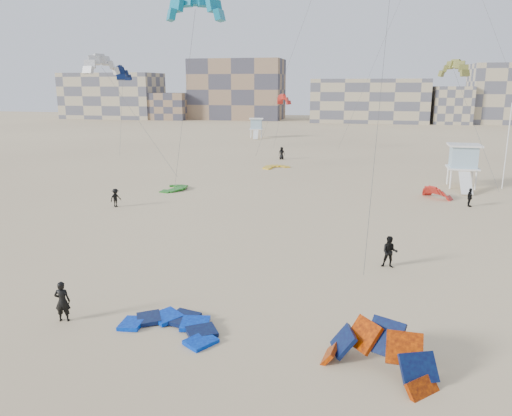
% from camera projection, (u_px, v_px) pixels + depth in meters
% --- Properties ---
extents(ground, '(320.00, 320.00, 0.00)m').
position_uv_depth(ground, '(130.00, 319.00, 22.54)').
color(ground, beige).
rests_on(ground, ground).
extents(kite_ground_blue, '(5.06, 5.21, 0.74)m').
position_uv_depth(kite_ground_blue, '(172.00, 330.00, 21.51)').
color(kite_ground_blue, blue).
rests_on(kite_ground_blue, ground).
extents(kite_ground_orange, '(5.86, 5.82, 4.39)m').
position_uv_depth(kite_ground_orange, '(376.00, 371.00, 18.39)').
color(kite_ground_orange, '#DF4400').
rests_on(kite_ground_orange, ground).
extents(kite_ground_green, '(4.06, 3.84, 0.96)m').
position_uv_depth(kite_ground_green, '(174.00, 189.00, 50.62)').
color(kite_ground_green, '#25781F').
rests_on(kite_ground_green, ground).
extents(kite_ground_red_far, '(4.27, 4.27, 3.09)m').
position_uv_depth(kite_ground_red_far, '(437.00, 198.00, 46.68)').
color(kite_ground_red_far, red).
rests_on(kite_ground_red_far, ground).
extents(kite_ground_yellow, '(4.78, 4.79, 0.59)m').
position_uv_depth(kite_ground_yellow, '(276.00, 168.00, 63.78)').
color(kite_ground_yellow, gold).
rests_on(kite_ground_yellow, ground).
extents(kitesurfer_main, '(0.77, 0.61, 1.87)m').
position_uv_depth(kitesurfer_main, '(62.00, 301.00, 22.12)').
color(kitesurfer_main, black).
rests_on(kitesurfer_main, ground).
extents(kitesurfer_b, '(0.94, 0.75, 1.86)m').
position_uv_depth(kitesurfer_b, '(390.00, 252.00, 28.67)').
color(kitesurfer_b, black).
rests_on(kitesurfer_b, ground).
extents(kitesurfer_c, '(1.01, 1.20, 1.61)m').
position_uv_depth(kitesurfer_c, '(116.00, 198.00, 43.06)').
color(kitesurfer_c, black).
rests_on(kitesurfer_c, ground).
extents(kitesurfer_d, '(0.53, 1.00, 1.63)m').
position_uv_depth(kitesurfer_d, '(470.00, 197.00, 43.15)').
color(kitesurfer_d, black).
rests_on(kitesurfer_d, ground).
extents(kitesurfer_e, '(1.00, 0.82, 1.77)m').
position_uv_depth(kitesurfer_e, '(282.00, 153.00, 70.83)').
color(kitesurfer_e, black).
rests_on(kitesurfer_e, ground).
extents(kite_fly_teal_a, '(5.79, 5.19, 16.47)m').
position_uv_depth(kite_fly_teal_a, '(195.00, 9.00, 38.09)').
color(kite_fly_teal_a, '#0B75A9').
rests_on(kite_fly_teal_a, ground).
extents(kite_fly_grey, '(11.91, 5.32, 12.75)m').
position_uv_depth(kite_fly_grey, '(101.00, 67.00, 53.38)').
color(kite_fly_grey, white).
rests_on(kite_fly_grey, ground).
extents(kite_fly_olive, '(5.96, 8.81, 11.86)m').
position_uv_depth(kite_fly_olive, '(454.00, 70.00, 48.96)').
color(kite_fly_olive, olive).
rests_on(kite_fly_olive, ground).
extents(kite_fly_navy, '(5.48, 10.76, 12.49)m').
position_uv_depth(kite_fly_navy, '(123.00, 74.00, 74.07)').
color(kite_fly_navy, '#071D47').
rests_on(kite_fly_navy, ground).
extents(kite_fly_red, '(4.14, 5.64, 8.10)m').
position_uv_depth(kite_fly_red, '(284.00, 100.00, 77.23)').
color(kite_fly_red, red).
rests_on(kite_fly_red, ground).
extents(lifeguard_tower_near, '(3.21, 6.07, 4.43)m').
position_uv_depth(lifeguard_tower_near, '(463.00, 166.00, 51.19)').
color(lifeguard_tower_near, white).
rests_on(lifeguard_tower_near, ground).
extents(lifeguard_tower_far, '(3.16, 5.53, 3.88)m').
position_uv_depth(lifeguard_tower_far, '(256.00, 128.00, 99.86)').
color(lifeguard_tower_far, white).
rests_on(lifeguard_tower_far, ground).
extents(flagpole, '(0.70, 0.11, 8.61)m').
position_uv_depth(flagpole, '(507.00, 144.00, 49.87)').
color(flagpole, white).
rests_on(flagpole, ground).
extents(condo_west_a, '(30.00, 15.00, 14.00)m').
position_uv_depth(condo_west_a, '(113.00, 96.00, 158.86)').
color(condo_west_a, tan).
rests_on(condo_west_a, ground).
extents(condo_west_b, '(28.00, 14.00, 18.00)m').
position_uv_depth(condo_west_b, '(237.00, 90.00, 153.72)').
color(condo_west_b, '#866A51').
rests_on(condo_west_b, ground).
extents(condo_mid, '(32.00, 16.00, 12.00)m').
position_uv_depth(condo_mid, '(369.00, 101.00, 142.20)').
color(condo_mid, tan).
rests_on(condo_mid, ground).
extents(condo_fill_left, '(12.00, 10.00, 8.00)m').
position_uv_depth(condo_fill_left, '(170.00, 106.00, 153.46)').
color(condo_fill_left, '#866A51').
rests_on(condo_fill_left, ground).
extents(condo_fill_right, '(10.00, 10.00, 10.00)m').
position_uv_depth(condo_fill_right, '(452.00, 105.00, 135.89)').
color(condo_fill_right, tan).
rests_on(condo_fill_right, ground).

